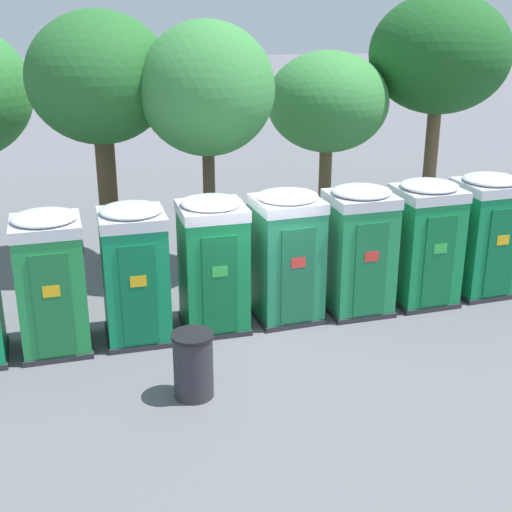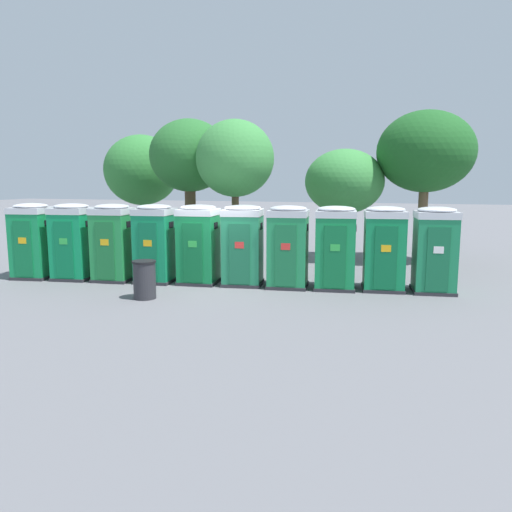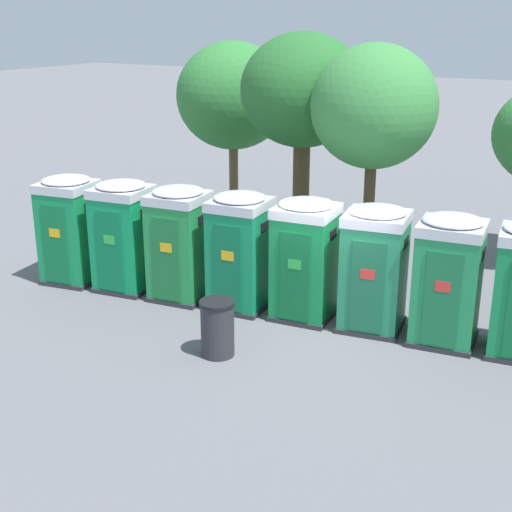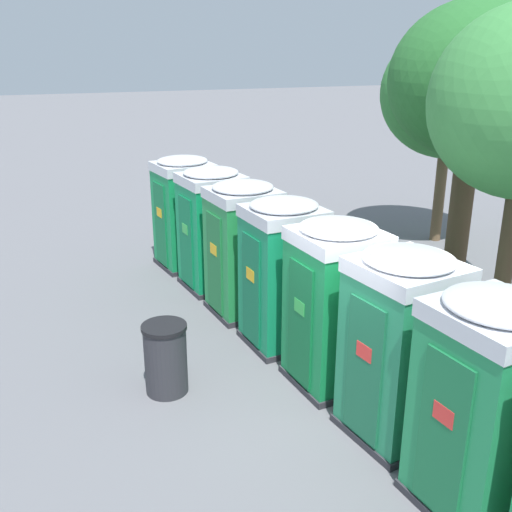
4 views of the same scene
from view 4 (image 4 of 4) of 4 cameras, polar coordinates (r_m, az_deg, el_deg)
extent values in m
plane|color=slate|center=(8.84, 8.45, -14.20)|extent=(120.00, 120.00, 0.00)
cube|color=#2D2D33|center=(14.06, -6.64, -0.65)|extent=(1.36, 1.37, 0.10)
cube|color=#158D4C|center=(13.72, -6.82, 3.66)|extent=(1.29, 1.30, 2.10)
cube|color=#106E3B|center=(13.53, -9.08, 3.00)|extent=(0.62, 0.13, 1.85)
cube|color=yellow|center=(13.45, -9.22, 4.11)|extent=(0.28, 0.05, 0.20)
cube|color=black|center=(13.02, -5.94, 6.18)|extent=(0.08, 0.36, 0.20)
cube|color=silver|center=(13.45, -7.01, 8.38)|extent=(1.33, 1.34, 0.20)
ellipsoid|color=silver|center=(13.42, -7.04, 9.01)|extent=(1.27, 1.28, 0.18)
cube|color=#2D2D33|center=(12.82, -4.06, -2.60)|extent=(1.35, 1.34, 0.10)
cube|color=#109052|center=(12.45, -4.18, 2.09)|extent=(1.28, 1.28, 2.10)
cube|color=#0C7040|center=(12.26, -6.67, 1.36)|extent=(0.63, 0.11, 1.85)
cube|color=green|center=(12.17, -6.80, 2.58)|extent=(0.28, 0.04, 0.20)
cube|color=black|center=(11.73, -3.09, 4.76)|extent=(0.07, 0.36, 0.20)
cube|color=silver|center=(12.15, -4.32, 7.27)|extent=(1.32, 1.32, 0.20)
ellipsoid|color=silver|center=(12.12, -4.33, 7.96)|extent=(1.26, 1.25, 0.18)
cube|color=#2D2D33|center=(11.61, -1.19, -5.00)|extent=(1.31, 1.32, 0.10)
cube|color=#228C45|center=(11.20, -1.23, 0.12)|extent=(1.25, 1.25, 2.10)
cube|color=#1A6D35|center=(11.00, -3.97, -0.71)|extent=(0.62, 0.10, 1.85)
cube|color=yellow|center=(10.90, -4.09, 0.64)|extent=(0.28, 0.04, 0.20)
cube|color=black|center=(10.48, 0.12, 2.97)|extent=(0.06, 0.36, 0.20)
cube|color=silver|center=(10.87, -1.27, 5.84)|extent=(1.28, 1.29, 0.20)
ellipsoid|color=silver|center=(10.84, -1.28, 6.61)|extent=(1.22, 1.23, 0.18)
cube|color=#2D2D33|center=(10.48, 2.47, -7.90)|extent=(1.27, 1.30, 0.10)
cube|color=#128853|center=(10.02, 2.56, -2.31)|extent=(1.21, 1.24, 2.10)
cube|color=#0E6A40|center=(9.80, -0.46, -3.28)|extent=(0.61, 0.09, 1.85)
cube|color=yellow|center=(9.69, -0.56, -1.80)|extent=(0.28, 0.03, 0.20)
cube|color=black|center=(9.29, 4.30, 0.72)|extent=(0.06, 0.36, 0.20)
cube|color=silver|center=(9.65, 2.66, 4.04)|extent=(1.25, 1.27, 0.20)
ellipsoid|color=silver|center=(9.61, 2.68, 4.90)|extent=(1.19, 1.21, 0.18)
cube|color=#2D2D33|center=(9.44, 7.19, -11.39)|extent=(1.31, 1.30, 0.10)
cube|color=#148342|center=(8.92, 7.48, -5.32)|extent=(1.25, 1.24, 2.10)
cube|color=#106634|center=(8.67, 4.20, -6.52)|extent=(0.63, 0.09, 1.85)
cube|color=green|center=(8.55, 4.14, -4.88)|extent=(0.28, 0.03, 0.20)
cube|color=black|center=(8.19, 9.95, -2.18)|extent=(0.06, 0.36, 0.20)
cube|color=silver|center=(8.51, 7.82, 1.73)|extent=(1.29, 1.28, 0.20)
ellipsoid|color=silver|center=(8.46, 7.87, 2.69)|extent=(1.22, 1.22, 0.18)
cube|color=#2D2D33|center=(8.50, 12.97, -15.65)|extent=(1.39, 1.37, 0.10)
cube|color=#228556|center=(7.92, 13.58, -9.12)|extent=(1.33, 1.30, 2.10)
cube|color=#1A6743|center=(7.61, 10.21, -10.78)|extent=(0.64, 0.12, 1.85)
cube|color=red|center=(7.47, 10.23, -8.98)|extent=(0.28, 0.05, 0.20)
cube|color=black|center=(7.23, 17.22, -5.86)|extent=(0.08, 0.36, 0.20)
cube|color=silver|center=(7.45, 14.28, -1.33)|extent=(1.37, 1.34, 0.20)
ellipsoid|color=silver|center=(7.40, 14.37, -0.24)|extent=(1.30, 1.27, 0.18)
cube|color=#2D2D33|center=(7.65, 19.84, -20.95)|extent=(1.35, 1.32, 0.10)
cube|color=#208C50|center=(7.01, 20.89, -14.04)|extent=(1.29, 1.26, 2.10)
cube|color=#196D3E|center=(6.68, 17.26, -16.17)|extent=(0.64, 0.10, 1.85)
cube|color=red|center=(6.52, 17.39, -14.25)|extent=(0.28, 0.04, 0.20)
cube|color=silver|center=(6.47, 22.12, -5.47)|extent=(1.33, 1.30, 0.20)
ellipsoid|color=silver|center=(6.41, 22.29, -4.26)|extent=(1.26, 1.24, 0.18)
cylinder|color=brown|center=(12.25, 18.84, 3.67)|extent=(0.43, 0.43, 3.48)
ellipsoid|color=#286B2D|center=(11.86, 20.20, 15.45)|extent=(3.13, 3.13, 2.83)
cylinder|color=brown|center=(10.14, 22.65, -0.51)|extent=(0.27, 0.27, 3.32)
cylinder|color=brown|center=(16.11, 17.14, 6.39)|extent=(0.28, 0.28, 2.88)
ellipsoid|color=#337F38|center=(15.78, 18.00, 14.57)|extent=(3.36, 3.36, 3.16)
cylinder|color=#2D2D33|center=(8.98, -8.58, -9.79)|extent=(0.62, 0.62, 1.02)
cylinder|color=black|center=(8.73, -8.76, -6.70)|extent=(0.66, 0.66, 0.06)
camera|label=1|loc=(11.89, -68.39, 13.22)|focal=50.00mm
camera|label=2|loc=(10.84, -103.33, -13.53)|focal=35.00mm
camera|label=3|loc=(8.76, -105.32, 2.89)|focal=50.00mm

